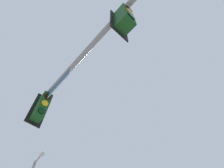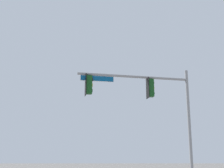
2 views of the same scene
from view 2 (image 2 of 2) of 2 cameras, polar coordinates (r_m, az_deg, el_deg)
The scene contains 1 object.
signal_pole_near at distance 19.10m, azimuth 6.21°, elevation -2.56°, with size 6.98×1.47×7.32m.
Camera 2 is at (-0.02, 11.68, 1.70)m, focal length 50.00 mm.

